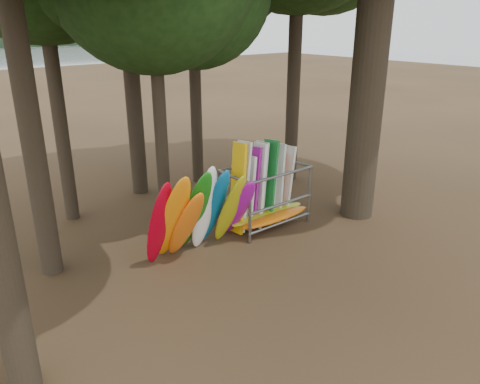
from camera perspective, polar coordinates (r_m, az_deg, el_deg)
ground at (r=13.60m, az=2.57°, el=-7.67°), size 120.00×120.00×0.00m
kayak_row at (r=13.13m, az=-4.92°, el=-2.68°), size 3.49×2.00×2.96m
storage_rack at (r=15.18m, az=2.98°, el=-0.65°), size 3.24×1.53×2.89m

